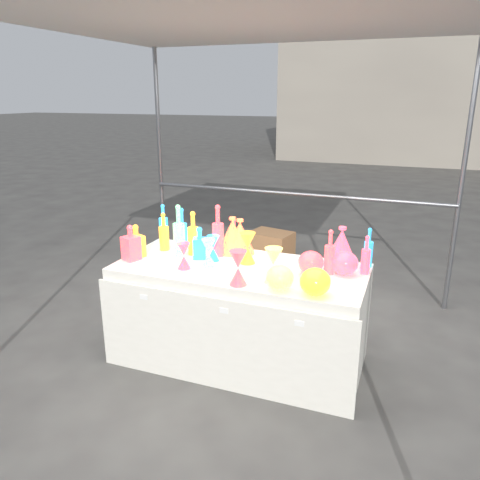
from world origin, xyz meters
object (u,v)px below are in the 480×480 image
(decanter_0, at_px, (136,241))
(hourglass_0, at_px, (238,268))
(bottle_0, at_px, (164,231))
(cardboard_box_closed, at_px, (271,246))
(globe_0, at_px, (315,283))
(display_table, at_px, (240,314))
(lampshade_0, at_px, (240,236))

(decanter_0, relative_size, hourglass_0, 1.09)
(bottle_0, bearing_deg, cardboard_box_closed, 82.81)
(decanter_0, distance_m, globe_0, 1.44)
(display_table, xyz_separation_m, cardboard_box_closed, (-0.44, 2.22, -0.20))
(globe_0, bearing_deg, lampshade_0, 140.82)
(cardboard_box_closed, bearing_deg, lampshade_0, -67.68)
(display_table, height_order, lampshade_0, lampshade_0)
(decanter_0, height_order, globe_0, decanter_0)
(display_table, relative_size, cardboard_box_closed, 3.77)
(decanter_0, bearing_deg, bottle_0, 85.51)
(cardboard_box_closed, xyz_separation_m, decanter_0, (-0.37, -2.29, 0.70))
(bottle_0, relative_size, hourglass_0, 1.31)
(display_table, bearing_deg, globe_0, -25.80)
(bottle_0, xyz_separation_m, hourglass_0, (0.81, -0.46, -0.04))
(globe_0, relative_size, lampshade_0, 0.70)
(cardboard_box_closed, bearing_deg, globe_0, -54.79)
(cardboard_box_closed, distance_m, globe_0, 2.80)
(display_table, distance_m, bottle_0, 0.89)
(hourglass_0, xyz_separation_m, globe_0, (0.50, 0.02, -0.04))
(decanter_0, distance_m, hourglass_0, 0.95)
(hourglass_0, bearing_deg, bottle_0, 150.20)
(bottle_0, xyz_separation_m, lampshade_0, (0.59, 0.14, -0.01))
(display_table, relative_size, hourglass_0, 7.90)
(display_table, height_order, hourglass_0, hourglass_0)
(bottle_0, relative_size, decanter_0, 1.19)
(display_table, xyz_separation_m, globe_0, (0.61, -0.30, 0.45))
(decanter_0, bearing_deg, globe_0, 13.63)
(decanter_0, distance_m, lampshade_0, 0.79)
(cardboard_box_closed, bearing_deg, bottle_0, -84.60)
(display_table, xyz_separation_m, hourglass_0, (0.11, -0.31, 0.49))
(display_table, xyz_separation_m, lampshade_0, (-0.11, 0.29, 0.51))
(bottle_0, height_order, decanter_0, bottle_0)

